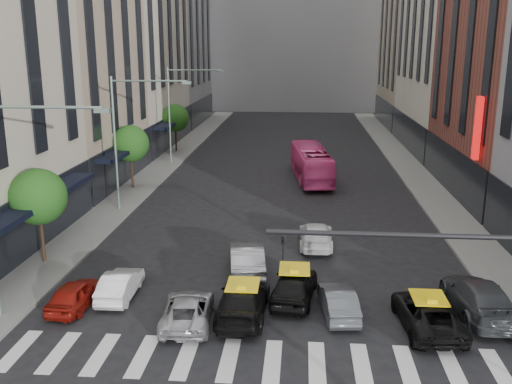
% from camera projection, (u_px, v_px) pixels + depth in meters
% --- Properties ---
extents(ground, '(160.00, 160.00, 0.00)m').
position_uv_depth(ground, '(253.00, 384.00, 19.28)').
color(ground, black).
rests_on(ground, ground).
extents(sidewalk_left, '(3.00, 96.00, 0.15)m').
position_uv_depth(sidewalk_left, '(150.00, 177.00, 49.10)').
color(sidewalk_left, slate).
rests_on(sidewalk_left, ground).
extents(sidewalk_right, '(3.00, 96.00, 0.15)m').
position_uv_depth(sidewalk_right, '(422.00, 182.00, 47.30)').
color(sidewalk_right, slate).
rests_on(sidewalk_right, ground).
extents(building_left_b, '(8.00, 16.00, 24.00)m').
position_uv_depth(building_left_b, '(67.00, 33.00, 44.60)').
color(building_left_b, tan).
rests_on(building_left_b, ground).
extents(building_left_d, '(8.00, 18.00, 30.00)m').
position_uv_depth(building_left_d, '(171.00, 16.00, 79.54)').
color(building_left_d, gray).
rests_on(building_left_d, ground).
extents(building_right_d, '(8.00, 18.00, 28.00)m').
position_uv_depth(building_right_d, '(419.00, 23.00, 77.14)').
color(building_right_d, tan).
rests_on(building_right_d, ground).
extents(building_far, '(30.00, 10.00, 36.00)m').
position_uv_depth(building_far, '(296.00, 3.00, 96.75)').
color(building_far, gray).
rests_on(building_far, ground).
extents(tree_near, '(2.88, 2.88, 4.95)m').
position_uv_depth(tree_near, '(38.00, 197.00, 28.93)').
color(tree_near, black).
rests_on(tree_near, sidewalk_left).
extents(tree_mid, '(2.88, 2.88, 4.95)m').
position_uv_depth(tree_mid, '(131.00, 144.00, 44.36)').
color(tree_mid, black).
rests_on(tree_mid, sidewalk_left).
extents(tree_far, '(2.88, 2.88, 4.95)m').
position_uv_depth(tree_far, '(175.00, 118.00, 59.80)').
color(tree_far, black).
rests_on(tree_far, sidewalk_left).
extents(streetlamp_near, '(5.38, 0.25, 9.00)m').
position_uv_depth(streetlamp_near, '(7.00, 182.00, 22.44)').
color(streetlamp_near, gray).
rests_on(streetlamp_near, sidewalk_left).
extents(streetlamp_mid, '(5.38, 0.25, 9.00)m').
position_uv_depth(streetlamp_mid, '(128.00, 126.00, 37.87)').
color(streetlamp_mid, gray).
rests_on(streetlamp_mid, sidewalk_left).
extents(streetlamp_far, '(5.38, 0.25, 9.00)m').
position_uv_depth(streetlamp_far, '(179.00, 102.00, 53.31)').
color(streetlamp_far, gray).
rests_on(streetlamp_far, sidewalk_left).
extents(traffic_signal, '(10.10, 0.20, 6.00)m').
position_uv_depth(traffic_signal, '(512.00, 281.00, 16.59)').
color(traffic_signal, black).
rests_on(traffic_signal, ground).
extents(liberty_sign, '(0.30, 0.70, 4.00)m').
position_uv_depth(liberty_sign, '(478.00, 128.00, 36.08)').
color(liberty_sign, red).
rests_on(liberty_sign, ground).
extents(car_red, '(1.70, 3.69, 1.23)m').
position_uv_depth(car_red, '(75.00, 294.00, 24.80)').
color(car_red, maroon).
rests_on(car_red, ground).
extents(car_white_front, '(1.37, 3.76, 1.23)m').
position_uv_depth(car_white_front, '(120.00, 284.00, 25.82)').
color(car_white_front, white).
rests_on(car_white_front, ground).
extents(car_silver, '(2.26, 4.36, 1.17)m').
position_uv_depth(car_silver, '(187.00, 310.00, 23.42)').
color(car_silver, '#ADACB2').
rests_on(car_silver, ground).
extents(taxi_left, '(2.11, 4.96, 1.43)m').
position_uv_depth(taxi_left, '(243.00, 301.00, 23.95)').
color(taxi_left, black).
rests_on(taxi_left, ground).
extents(taxi_center, '(2.33, 4.57, 1.49)m').
position_uv_depth(taxi_center, '(294.00, 285.00, 25.45)').
color(taxi_center, black).
rests_on(taxi_center, ground).
extents(car_grey_mid, '(1.72, 3.86, 1.23)m').
position_uv_depth(car_grey_mid, '(338.00, 301.00, 24.12)').
color(car_grey_mid, '#484C51').
rests_on(car_grey_mid, ground).
extents(taxi_right, '(2.54, 4.87, 1.31)m').
position_uv_depth(taxi_right, '(428.00, 313.00, 22.97)').
color(taxi_right, black).
rests_on(taxi_right, ground).
extents(car_grey_curb, '(2.40, 5.38, 1.53)m').
position_uv_depth(car_grey_curb, '(479.00, 297.00, 24.12)').
color(car_grey_curb, '#373A3E').
rests_on(car_grey_curb, ground).
extents(car_row2_left, '(2.27, 4.87, 1.54)m').
position_uv_depth(car_row2_left, '(247.00, 259.00, 28.38)').
color(car_row2_left, '#96979B').
rests_on(car_row2_left, ground).
extents(car_row2_right, '(1.85, 4.52, 1.31)m').
position_uv_depth(car_row2_right, '(316.00, 235.00, 32.42)').
color(car_row2_right, white).
rests_on(car_row2_right, ground).
extents(bus, '(3.65, 10.51, 2.87)m').
position_uv_depth(bus, '(311.00, 164.00, 47.92)').
color(bus, '#F7489A').
rests_on(bus, ground).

